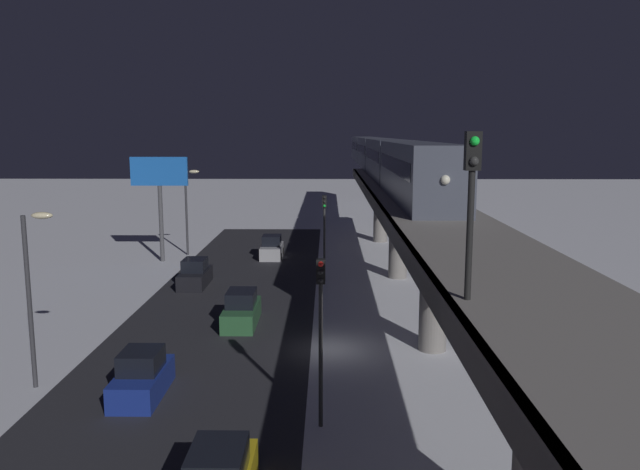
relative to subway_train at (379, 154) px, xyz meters
The scene contains 14 objects.
ground_plane 36.22m from the subway_train, 81.26° to the left, with size 240.00×240.00×0.00m, color white.
avenue_asphalt 37.67m from the subway_train, 71.45° to the left, with size 11.00×80.83×0.01m, color #28282D.
elevated_railway 34.85m from the subway_train, 89.85° to the left, with size 5.00×80.83×6.92m.
subway_train is the anchor object (origin of this frame).
rail_signal 50.78m from the subway_train, 87.80° to the left, with size 0.36×0.41×4.00m.
sedan_silver 16.87m from the subway_train, 46.50° to the left, with size 1.91×4.19×1.97m.
sedan_green 33.17m from the subway_train, 71.43° to the left, with size 1.80×4.48×1.97m.
sedan_black 27.19m from the subway_train, 55.17° to the left, with size 1.80×4.29×1.97m.
sedan_blue 43.36m from the subway_train, 72.17° to the left, with size 1.80×4.01×1.97m.
traffic_light_near 43.88m from the subway_train, 82.68° to the left, with size 0.32×0.44×6.40m.
traffic_light_mid 21.14m from the subway_train, 74.39° to the left, with size 0.32×0.44×6.40m.
commercial_billboard 23.30m from the subway_train, 32.91° to the left, with size 4.80×0.36×8.90m.
street_lamp_near 43.70m from the subway_train, 65.96° to the left, with size 1.35×0.44×7.65m.
street_lamp_far 20.60m from the subway_train, 28.80° to the left, with size 1.35×0.44×7.65m.
Camera 1 is at (-0.04, 30.73, 10.87)m, focal length 35.39 mm.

